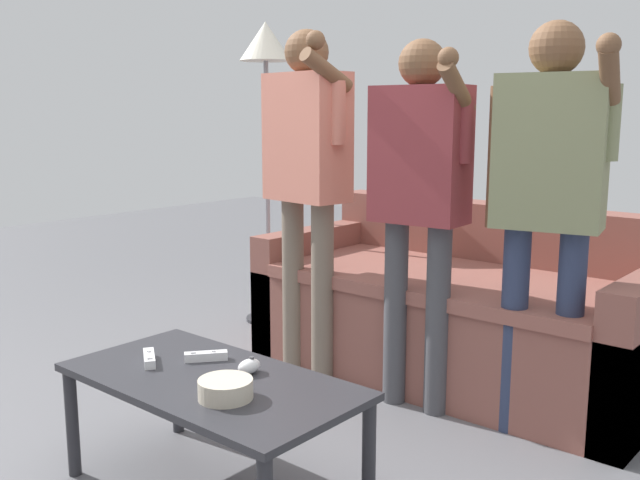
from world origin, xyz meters
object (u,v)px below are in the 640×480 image
object	(u,v)px
game_remote_nunchuk	(249,366)
player_right	(549,184)
couch	(461,313)
player_left	(307,163)
snack_bowl	(225,389)
game_remote_wand_near	(149,358)
game_remote_wand_far	(206,356)
floor_lamp	(266,69)
player_center	(419,183)
coffee_table	(211,392)

from	to	relation	value
game_remote_nunchuk	player_right	xyz separation A→B (m)	(0.56, 1.02, 0.56)
couch	player_left	bearing A→B (deg)	-137.03
snack_bowl	player_right	world-z (taller)	player_right
game_remote_wand_near	game_remote_wand_far	bearing A→B (deg)	46.97
player_right	game_remote_wand_near	distance (m)	1.58
floor_lamp	game_remote_wand_near	bearing A→B (deg)	-57.80
player_left	player_right	xyz separation A→B (m)	(1.14, 0.08, -0.03)
couch	snack_bowl	world-z (taller)	couch
game_remote_nunchuk	game_remote_wand_far	bearing A→B (deg)	-177.07
game_remote_nunchuk	game_remote_wand_near	size ratio (longest dim) A/B	0.61
snack_bowl	player_center	size ratio (longest dim) A/B	0.11
floor_lamp	game_remote_wand_far	size ratio (longest dim) A/B	12.86
couch	floor_lamp	xyz separation A→B (m)	(-1.33, 0.02, 1.21)
snack_bowl	game_remote_wand_far	bearing A→B (deg)	148.95
player_right	couch	bearing A→B (deg)	143.47
couch	coffee_table	size ratio (longest dim) A/B	1.88
player_center	game_remote_nunchuk	bearing A→B (deg)	-92.67
player_left	player_center	size ratio (longest dim) A/B	1.05
coffee_table	floor_lamp	bearing A→B (deg)	129.20
floor_lamp	snack_bowl	bearing A→B (deg)	-48.84
player_center	game_remote_wand_far	bearing A→B (deg)	-104.63
floor_lamp	coffee_table	bearing A→B (deg)	-50.80
couch	snack_bowl	bearing A→B (deg)	-85.70
player_center	coffee_table	bearing A→B (deg)	-96.20
couch	game_remote_wand_near	size ratio (longest dim) A/B	13.25
game_remote_wand_far	game_remote_nunchuk	bearing A→B (deg)	2.93
couch	player_left	world-z (taller)	player_left
player_right	player_center	bearing A→B (deg)	-171.41
snack_bowl	game_remote_wand_near	size ratio (longest dim) A/B	1.16
game_remote_nunchuk	player_right	size ratio (longest dim) A/B	0.06
coffee_table	couch	bearing A→B (deg)	88.42
game_remote_nunchuk	floor_lamp	size ratio (longest dim) A/B	0.05
coffee_table	game_remote_nunchuk	world-z (taller)	game_remote_nunchuk
game_remote_nunchuk	player_center	xyz separation A→B (m)	(0.04, 0.94, 0.54)
coffee_table	game_remote_nunchuk	xyz separation A→B (m)	(0.07, 0.11, 0.07)
game_remote_wand_near	game_remote_wand_far	world-z (taller)	same
game_remote_nunchuk	floor_lamp	distance (m)	2.27
game_remote_nunchuk	game_remote_wand_near	xyz separation A→B (m)	(-0.34, -0.15, -0.01)
floor_lamp	player_center	size ratio (longest dim) A/B	1.15
snack_bowl	floor_lamp	world-z (taller)	floor_lamp
floor_lamp	player_left	xyz separation A→B (m)	(0.78, -0.53, -0.48)
snack_bowl	game_remote_wand_near	xyz separation A→B (m)	(-0.43, 0.04, -0.01)
snack_bowl	floor_lamp	bearing A→B (deg)	131.16
snack_bowl	game_remote_wand_near	bearing A→B (deg)	174.64
game_remote_nunchuk	player_left	size ratio (longest dim) A/B	0.05
player_center	game_remote_wand_far	xyz separation A→B (m)	(-0.25, -0.95, -0.55)
coffee_table	game_remote_wand_far	xyz separation A→B (m)	(-0.13, 0.10, 0.07)
floor_lamp	player_right	xyz separation A→B (m)	(1.92, -0.45, -0.51)
couch	player_right	size ratio (longest dim) A/B	1.20
game_remote_nunchuk	player_left	xyz separation A→B (m)	(-0.58, 0.94, 0.59)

